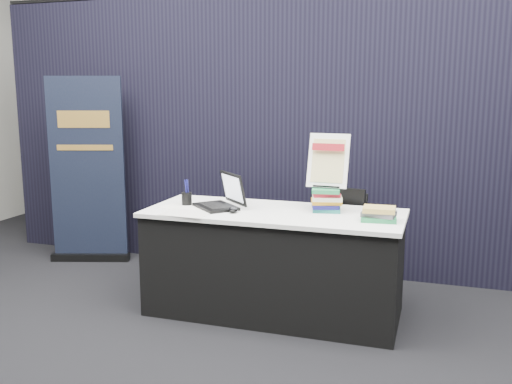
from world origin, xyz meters
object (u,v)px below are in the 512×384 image
object	(u,v)px
laptop	(218,199)
stacking_chair	(337,242)
book_stack_short	(379,214)
pullup_banner	(88,181)
book_stack_tall	(326,200)
display_table	(274,262)
info_sign	(328,161)

from	to	relation	value
laptop	stacking_chair	size ratio (longest dim) A/B	0.52
book_stack_short	pullup_banner	world-z (taller)	pullup_banner
book_stack_tall	stacking_chair	xyz separation A→B (m)	(0.04, 0.22, -0.35)
book_stack_short	pullup_banner	xyz separation A→B (m)	(-2.73, 0.78, -0.04)
book_stack_short	stacking_chair	xyz separation A→B (m)	(-0.34, 0.41, -0.32)
display_table	book_stack_tall	bearing A→B (deg)	16.70
laptop	book_stack_short	xyz separation A→B (m)	(1.16, -0.09, -0.01)
display_table	pullup_banner	bearing A→B (deg)	160.91
laptop	book_stack_short	size ratio (longest dim) A/B	2.03
display_table	book_stack_short	xyz separation A→B (m)	(0.74, -0.09, 0.42)
display_table	book_stack_short	bearing A→B (deg)	-6.67
display_table	book_stack_tall	distance (m)	0.58
info_sign	stacking_chair	world-z (taller)	info_sign
book_stack_tall	pullup_banner	size ratio (longest dim) A/B	0.13
book_stack_tall	info_sign	world-z (taller)	info_sign
display_table	book_stack_tall	size ratio (longest dim) A/B	7.91
info_sign	stacking_chair	xyz separation A→B (m)	(0.04, 0.19, -0.62)
info_sign	pullup_banner	distance (m)	2.43
book_stack_short	pullup_banner	distance (m)	2.84
laptop	info_sign	bearing A→B (deg)	53.13
stacking_chair	book_stack_tall	bearing A→B (deg)	-89.64
display_table	stacking_chair	xyz separation A→B (m)	(0.39, 0.32, 0.10)
info_sign	stacking_chair	bearing A→B (deg)	79.17
laptop	pullup_banner	distance (m)	1.71
info_sign	book_stack_tall	bearing A→B (deg)	-87.26
display_table	info_sign	xyz separation A→B (m)	(0.35, 0.14, 0.72)
laptop	book_stack_tall	xyz separation A→B (m)	(0.77, 0.10, 0.02)
book_stack_tall	pullup_banner	bearing A→B (deg)	165.99
laptop	stacking_chair	distance (m)	0.94
book_stack_short	info_sign	world-z (taller)	info_sign
book_stack_tall	pullup_banner	world-z (taller)	pullup_banner
laptop	stacking_chair	xyz separation A→B (m)	(0.82, 0.31, -0.33)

